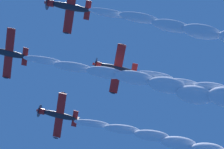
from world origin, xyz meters
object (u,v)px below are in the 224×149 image
object	(u,v)px
airplane_left_wingman	(68,7)
airplane_slot_tail	(115,68)
airplane_lead	(7,53)
airplane_right_wingman	(57,115)

from	to	relation	value
airplane_left_wingman	airplane_slot_tail	world-z (taller)	airplane_slot_tail
airplane_lead	airplane_slot_tail	bearing A→B (deg)	138.74
airplane_slot_tail	airplane_left_wingman	bearing A→B (deg)	4.17
airplane_lead	airplane_right_wingman	world-z (taller)	airplane_right_wingman
airplane_lead	airplane_right_wingman	size ratio (longest dim) A/B	1.00
airplane_left_wingman	airplane_slot_tail	xyz separation A→B (m)	(-12.75, -0.93, 0.71)
airplane_right_wingman	airplane_slot_tail	distance (m)	13.60
airplane_slot_tail	airplane_right_wingman	bearing A→B (deg)	-89.88
airplane_right_wingman	airplane_slot_tail	bearing A→B (deg)	90.12
airplane_lead	airplane_left_wingman	bearing A→B (deg)	94.86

